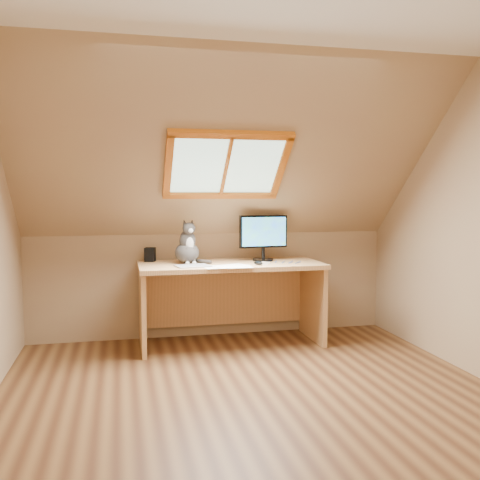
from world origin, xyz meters
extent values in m
plane|color=brown|center=(0.00, 0.00, 0.00)|extent=(3.50, 3.50, 0.00)
cube|color=tan|center=(0.00, -1.75, 1.20)|extent=(3.50, 0.02, 2.40)
cube|color=tan|center=(0.00, 1.75, 0.50)|extent=(3.50, 0.02, 1.00)
cube|color=tan|center=(0.00, 0.97, 1.70)|extent=(3.50, 1.56, 1.41)
cube|color=#B2E0CC|center=(0.00, 1.05, 1.63)|extent=(0.90, 0.53, 0.48)
cube|color=#C25C12|center=(0.00, 1.05, 1.63)|extent=(1.02, 0.64, 0.59)
cube|color=tan|center=(0.11, 1.38, 0.74)|extent=(1.66, 0.73, 0.04)
cube|color=tan|center=(-0.69, 1.38, 0.36)|extent=(0.04, 0.65, 0.72)
cube|color=tan|center=(0.91, 1.38, 0.36)|extent=(0.04, 0.65, 0.72)
cube|color=tan|center=(0.11, 1.71, 0.36)|extent=(1.56, 0.03, 0.50)
cylinder|color=black|center=(0.44, 1.45, 0.77)|extent=(0.20, 0.20, 0.02)
cylinder|color=black|center=(0.44, 1.45, 0.83)|extent=(0.03, 0.03, 0.11)
cube|color=black|center=(0.44, 1.45, 1.04)|extent=(0.47, 0.08, 0.30)
cube|color=#132CCC|center=(0.44, 1.43, 1.04)|extent=(0.43, 0.05, 0.27)
ellipsoid|color=#413C39|center=(-0.29, 1.43, 0.85)|extent=(0.27, 0.30, 0.19)
ellipsoid|color=#413C39|center=(-0.28, 1.41, 0.96)|extent=(0.17, 0.17, 0.21)
ellipsoid|color=silver|center=(-0.27, 1.35, 0.94)|extent=(0.08, 0.05, 0.12)
ellipsoid|color=#413C39|center=(-0.27, 1.37, 1.08)|extent=(0.13, 0.12, 0.11)
sphere|color=silver|center=(-0.26, 1.32, 1.06)|extent=(0.04, 0.04, 0.04)
cone|color=#413C39|center=(-0.31, 1.38, 1.13)|extent=(0.06, 0.06, 0.07)
cone|color=#413C39|center=(-0.24, 1.39, 1.13)|extent=(0.06, 0.06, 0.07)
cube|color=black|center=(-0.61, 1.63, 0.82)|extent=(0.11, 0.11, 0.13)
cube|color=#B2B2B7|center=(-0.27, 1.19, 0.76)|extent=(0.32, 0.25, 0.01)
ellipsoid|color=black|center=(0.32, 1.18, 0.77)|extent=(0.09, 0.12, 0.03)
cube|color=white|center=(0.04, 1.12, 0.76)|extent=(0.33, 0.27, 0.00)
cube|color=white|center=(0.04, 1.12, 0.76)|extent=(0.32, 0.24, 0.00)
cube|color=white|center=(0.04, 1.12, 0.76)|extent=(0.35, 0.30, 0.00)
camera|label=1|loc=(-0.87, -3.37, 1.38)|focal=40.00mm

